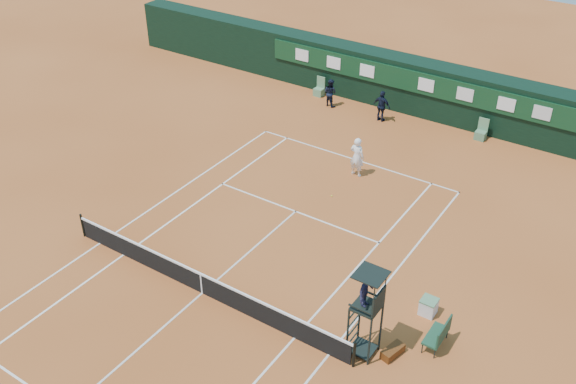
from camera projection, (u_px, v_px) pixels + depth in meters
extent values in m
plane|color=#B55D2A|center=(202.00, 293.00, 23.94)|extent=(90.00, 90.00, 0.00)
cube|color=silver|center=(355.00, 159.00, 32.23)|extent=(11.05, 0.08, 0.01)
cube|color=silver|center=(329.00, 354.00, 21.40)|extent=(0.08, 23.85, 0.01)
cube|color=white|center=(100.00, 243.00, 26.48)|extent=(0.08, 23.85, 0.01)
cube|color=silver|center=(295.00, 338.00, 22.03)|extent=(0.08, 23.85, 0.01)
cube|color=white|center=(124.00, 255.00, 25.84)|extent=(0.08, 23.85, 0.01)
cube|color=silver|center=(296.00, 211.00, 28.40)|extent=(8.31, 0.08, 0.01)
cube|color=silver|center=(202.00, 293.00, 23.94)|extent=(0.08, 12.88, 0.01)
cube|color=white|center=(353.00, 161.00, 32.13)|extent=(0.08, 0.30, 0.01)
cube|color=black|center=(202.00, 284.00, 23.69)|extent=(12.60, 0.04, 0.90)
cube|color=white|center=(201.00, 274.00, 23.43)|extent=(12.80, 0.06, 0.08)
cube|color=silver|center=(202.00, 284.00, 23.69)|extent=(0.06, 0.05, 0.92)
cylinder|color=black|center=(354.00, 355.00, 20.68)|extent=(0.10, 0.10, 1.10)
cylinder|color=black|center=(83.00, 225.00, 26.60)|extent=(0.10, 0.10, 1.10)
cube|color=black|center=(415.00, 86.00, 36.21)|extent=(40.00, 1.50, 3.00)
cube|color=#0F381D|center=(410.00, 81.00, 35.32)|extent=(18.00, 0.10, 1.20)
cube|color=white|center=(302.00, 55.00, 38.51)|extent=(0.90, 0.04, 0.70)
cube|color=white|center=(334.00, 63.00, 37.49)|extent=(0.90, 0.04, 0.70)
cube|color=white|center=(367.00, 71.00, 36.47)|extent=(0.90, 0.04, 0.70)
cube|color=white|center=(426.00, 85.00, 34.80)|extent=(0.90, 0.04, 0.70)
cube|color=silver|center=(465.00, 94.00, 33.79)|extent=(0.90, 0.04, 0.70)
cube|color=white|center=(506.00, 104.00, 32.77)|extent=(0.90, 0.04, 0.70)
cube|color=silver|center=(542.00, 113.00, 31.93)|extent=(0.90, 0.04, 0.70)
cube|color=#5C8D63|center=(319.00, 92.00, 38.54)|extent=(0.55, 0.50, 0.46)
cube|color=#5A8961|center=(321.00, 82.00, 38.38)|extent=(0.55, 0.06, 0.70)
cube|color=#537F59|center=(480.00, 135.00, 33.91)|extent=(0.55, 0.50, 0.46)
cube|color=#5B8B61|center=(484.00, 124.00, 33.75)|extent=(0.55, 0.06, 0.70)
cylinder|color=black|center=(348.00, 333.00, 20.87)|extent=(0.07, 0.07, 2.00)
cylinder|color=black|center=(359.00, 318.00, 21.43)|extent=(0.07, 0.07, 2.00)
cylinder|color=black|center=(370.00, 343.00, 20.50)|extent=(0.07, 0.07, 2.00)
cylinder|color=black|center=(381.00, 328.00, 21.06)|extent=(0.07, 0.07, 2.00)
cube|color=black|center=(366.00, 307.00, 20.40)|extent=(0.85, 0.85, 0.08)
cube|color=black|center=(379.00, 302.00, 19.99)|extent=(0.06, 0.85, 0.80)
cube|color=black|center=(361.00, 310.00, 19.99)|extent=(0.85, 0.05, 0.06)
cube|color=black|center=(373.00, 294.00, 20.57)|extent=(0.85, 0.05, 0.06)
cylinder|color=black|center=(374.00, 298.00, 19.46)|extent=(0.04, 0.04, 1.00)
cylinder|color=black|center=(386.00, 284.00, 20.02)|extent=(0.04, 0.04, 1.00)
cube|color=black|center=(371.00, 275.00, 19.63)|extent=(0.95, 0.95, 0.04)
cube|color=black|center=(363.00, 348.00, 21.43)|extent=(0.80, 0.80, 0.05)
cube|color=black|center=(353.00, 338.00, 21.48)|extent=(0.04, 0.80, 0.04)
cube|color=black|center=(353.00, 330.00, 21.26)|extent=(0.04, 0.80, 0.04)
cube|color=black|center=(354.00, 321.00, 21.04)|extent=(0.04, 0.80, 0.04)
cube|color=black|center=(355.00, 312.00, 20.82)|extent=(0.04, 0.80, 0.04)
imported|color=black|center=(366.00, 290.00, 20.05)|extent=(0.47, 0.82, 1.28)
cube|color=#1B442E|center=(436.00, 336.00, 21.51)|extent=(0.55, 1.20, 0.08)
cube|color=#173927|center=(444.00, 331.00, 21.20)|extent=(0.06, 1.20, 0.60)
cylinder|color=black|center=(422.00, 348.00, 21.36)|extent=(0.04, 0.04, 0.41)
cylinder|color=black|center=(435.00, 354.00, 21.16)|extent=(0.04, 0.04, 0.41)
cylinder|color=black|center=(435.00, 328.00, 22.13)|extent=(0.04, 0.04, 0.41)
cylinder|color=black|center=(447.00, 334.00, 21.92)|extent=(0.04, 0.04, 0.41)
cube|color=black|center=(393.00, 351.00, 21.30)|extent=(0.58, 0.94, 0.33)
cube|color=silver|center=(428.00, 307.00, 22.88)|extent=(0.55, 0.55, 0.60)
cube|color=#58865E|center=(429.00, 300.00, 22.70)|extent=(0.57, 0.57, 0.05)
sphere|color=yellow|center=(332.00, 196.00, 29.39)|extent=(0.07, 0.07, 0.07)
imported|color=white|center=(357.00, 157.00, 30.46)|extent=(0.75, 0.51, 2.01)
imported|color=black|center=(330.00, 93.00, 37.05)|extent=(0.89, 0.75, 1.64)
imported|color=black|center=(382.00, 106.00, 35.37)|extent=(1.07, 0.51, 1.78)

